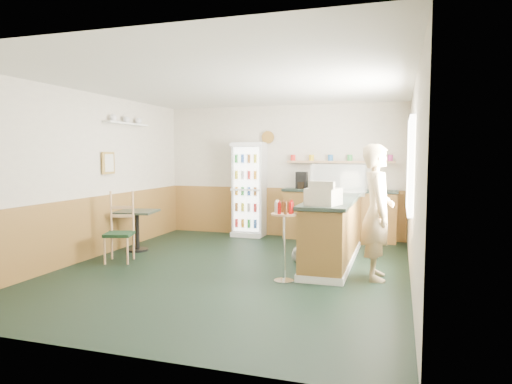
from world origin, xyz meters
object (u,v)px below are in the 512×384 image
at_px(drinks_fridge, 249,189).
at_px(cash_register, 324,197).
at_px(shopkeeper, 377,212).
at_px(cafe_table, 137,223).
at_px(cafe_chair, 122,225).
at_px(condiment_stand, 284,228).
at_px(display_case, 339,180).

relative_size(drinks_fridge, cash_register, 4.66).
bearing_deg(shopkeeper, cafe_table, 74.36).
distance_m(drinks_fridge, cash_register, 3.45).
bearing_deg(cash_register, cafe_chair, -167.29).
height_order(cash_register, cafe_table, cash_register).
relative_size(drinks_fridge, condiment_stand, 1.82).
xyz_separation_m(display_case, condiment_stand, (-0.47, -1.94, -0.55)).
relative_size(cafe_table, cafe_chair, 0.68).
bearing_deg(drinks_fridge, condiment_stand, -64.06).
relative_size(display_case, cafe_chair, 0.82).
xyz_separation_m(cafe_table, cafe_chair, (0.18, -0.72, 0.08)).
relative_size(display_case, condiment_stand, 0.85).
bearing_deg(cafe_table, drinks_fridge, 55.23).
bearing_deg(cash_register, cafe_table, -179.06).
distance_m(display_case, cash_register, 1.62).
bearing_deg(cafe_table, cash_register, -13.09).
bearing_deg(drinks_fridge, cafe_table, -124.77).
xyz_separation_m(drinks_fridge, cash_register, (2.00, -2.81, 0.15)).
bearing_deg(display_case, cafe_chair, -154.51).
distance_m(drinks_fridge, cafe_table, 2.51).
relative_size(shopkeeper, cafe_chair, 1.66).
xyz_separation_m(shopkeeper, cafe_chair, (-3.92, -0.11, -0.34)).
relative_size(display_case, shopkeeper, 0.50).
distance_m(display_case, cafe_chair, 3.63).
bearing_deg(condiment_stand, display_case, 76.45).
height_order(shopkeeper, cafe_chair, shopkeeper).
height_order(condiment_stand, cafe_chair, cafe_chair).
bearing_deg(cafe_chair, display_case, 7.93).
relative_size(drinks_fridge, shopkeeper, 1.06).
xyz_separation_m(drinks_fridge, condiment_stand, (1.53, -3.14, -0.25)).
relative_size(cash_register, cafe_chair, 0.38).
relative_size(cash_register, cafe_table, 0.55).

